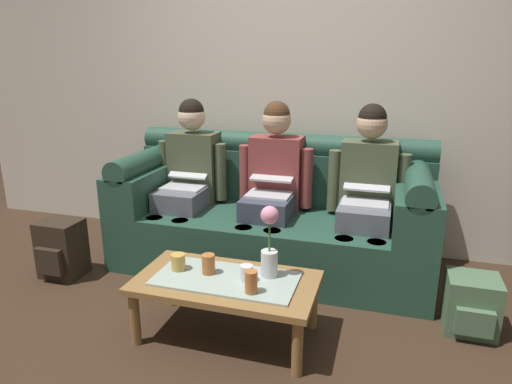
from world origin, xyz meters
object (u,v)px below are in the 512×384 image
at_px(backpack_right, 471,305).
at_px(person_left, 189,174).
at_px(person_middle, 273,180).
at_px(flower_vase, 269,243).
at_px(cup_near_left, 247,273).
at_px(cup_near_right, 251,282).
at_px(couch, 272,217).
at_px(coffee_table, 226,286).
at_px(cup_far_center, 208,264).
at_px(cup_far_left, 178,262).
at_px(person_right, 367,187).
at_px(backpack_left, 61,249).

bearing_deg(backpack_right, person_left, 164.66).
distance_m(person_left, person_middle, 0.67).
bearing_deg(flower_vase, cup_near_left, -137.60).
bearing_deg(cup_near_right, couch, 99.27).
height_order(couch, flower_vase, couch).
relative_size(couch, person_left, 1.86).
xyz_separation_m(coffee_table, cup_near_right, (0.18, -0.11, 0.11)).
relative_size(coffee_table, flower_vase, 2.48).
distance_m(person_left, flower_vase, 1.28).
distance_m(cup_near_left, cup_far_center, 0.23).
xyz_separation_m(couch, cup_far_left, (-0.29, -0.98, 0.04)).
distance_m(person_right, cup_near_left, 1.17).
height_order(person_middle, person_right, same).
relative_size(person_middle, backpack_left, 2.96).
xyz_separation_m(cup_near_left, cup_near_right, (0.06, -0.11, 0.01)).
bearing_deg(couch, backpack_right, -22.61).
bearing_deg(backpack_right, cup_near_right, -153.68).
relative_size(cup_near_left, cup_far_center, 0.80).
bearing_deg(backpack_left, cup_near_left, -13.30).
bearing_deg(person_left, flower_vase, -45.38).
relative_size(person_right, coffee_table, 1.22).
xyz_separation_m(cup_near_left, backpack_right, (1.20, 0.45, -0.24)).
height_order(person_left, cup_far_left, person_left).
bearing_deg(cup_far_left, couch, 73.42).
bearing_deg(backpack_left, person_middle, 24.72).
relative_size(cup_far_center, backpack_left, 0.27).
xyz_separation_m(cup_far_center, backpack_left, (-1.28, 0.33, -0.21)).
distance_m(cup_near_left, backpack_right, 1.31).
bearing_deg(person_middle, person_right, 0.02).
distance_m(couch, backpack_right, 1.45).
bearing_deg(person_right, cup_near_left, -118.92).
xyz_separation_m(person_right, coffee_table, (-0.67, -1.00, -0.35)).
bearing_deg(person_left, coffee_table, -56.04).
height_order(flower_vase, backpack_left, flower_vase).
xyz_separation_m(coffee_table, flower_vase, (0.22, 0.09, 0.25)).
height_order(person_left, coffee_table, person_left).
bearing_deg(person_left, cup_far_left, -68.86).
relative_size(person_right, cup_near_left, 13.66).
bearing_deg(cup_far_center, couch, 83.53).
bearing_deg(backpack_left, cup_near_right, -16.70).
distance_m(person_middle, flower_vase, 0.94).
distance_m(cup_far_center, backpack_right, 1.52).
distance_m(couch, cup_near_left, 1.01).
distance_m(cup_near_left, backpack_left, 1.56).
distance_m(cup_far_center, cup_far_left, 0.18).
xyz_separation_m(couch, cup_near_right, (0.18, -1.12, 0.05)).
height_order(person_right, backpack_right, person_right).
relative_size(person_right, cup_far_center, 10.96).
xyz_separation_m(flower_vase, cup_near_right, (-0.04, -0.21, -0.14)).
bearing_deg(person_middle, cup_far_center, -96.50).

